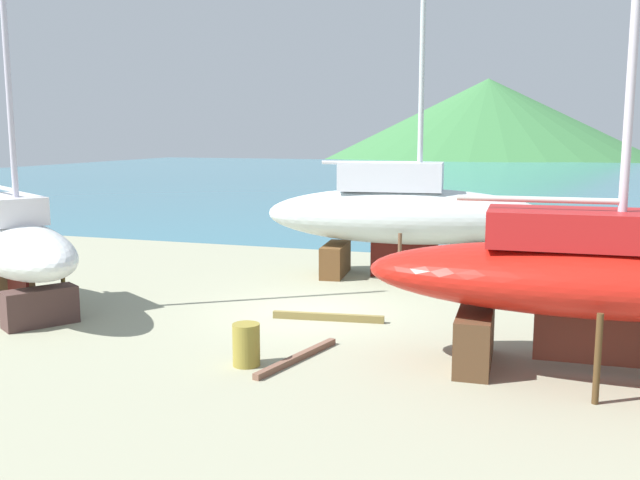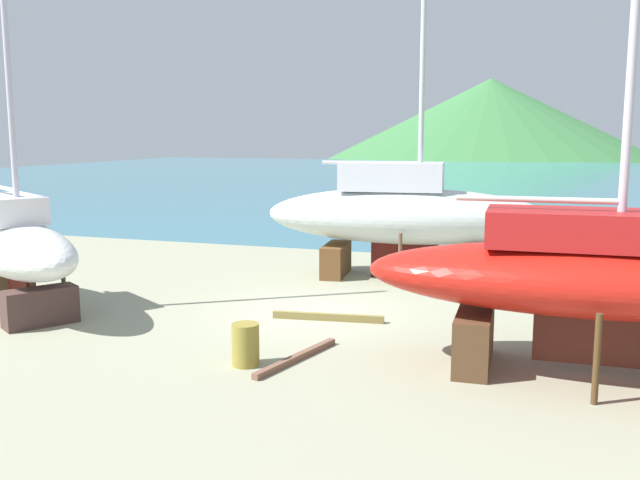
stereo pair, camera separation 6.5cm
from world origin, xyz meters
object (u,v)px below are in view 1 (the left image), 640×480
Objects in this scene: sailboat_mid_port at (15,247)px; barrel_tipped_left at (246,345)px; sailboat_far_slipway at (591,278)px; sailboat_large_starboard at (403,214)px; worker at (481,230)px.

barrel_tipped_left is at bearing 16.72° from sailboat_mid_port.
sailboat_mid_port is at bearing 175.90° from sailboat_far_slipway.
sailboat_large_starboard is 9.75m from sailboat_far_slipway.
sailboat_mid_port is (-8.95, -7.59, -0.38)m from sailboat_large_starboard.
sailboat_large_starboard is 0.94× the size of sailboat_far_slipway.
sailboat_mid_port is 14.33m from sailboat_far_slipway.
sailboat_mid_port is 8.06m from barrel_tipped_left.
barrel_tipped_left is at bearing -103.68° from sailboat_large_starboard.
sailboat_mid_port reaches higher than barrel_tipped_left.
worker is at bearing 78.20° from barrel_tipped_left.
sailboat_mid_port is 0.76× the size of sailboat_far_slipway.
sailboat_far_slipway reaches higher than barrel_tipped_left.
worker is (1.98, 5.91, -1.21)m from sailboat_large_starboard.
barrel_tipped_left is (-3.27, -15.63, -0.48)m from worker.
sailboat_mid_port reaches higher than worker.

